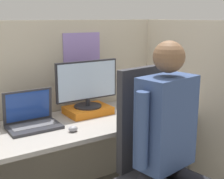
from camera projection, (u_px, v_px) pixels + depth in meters
name	position (u px, v px, depth m)	size (l,w,h in m)	color
cubicle_panel_back	(66.00, 108.00, 2.60)	(2.17, 0.05, 1.44)	#B7AD99
cubicle_panel_right	(177.00, 104.00, 2.71)	(0.04, 1.28, 1.44)	#B7AD99
desk	(87.00, 141.00, 2.35)	(1.67, 0.65, 0.71)	#9E9993
paper_box	(88.00, 110.00, 2.46)	(0.34, 0.25, 0.06)	orange
monitor	(87.00, 84.00, 2.41)	(0.52, 0.21, 0.36)	#232328
laptop	(32.00, 120.00, 2.15)	(0.35, 0.24, 0.25)	#2D2D33
mouse	(73.00, 129.00, 2.08)	(0.06, 0.05, 0.04)	gray
stapler	(161.00, 101.00, 2.74)	(0.04, 0.14, 0.05)	#2D2D33
carrot_toy	(142.00, 118.00, 2.29)	(0.04, 0.14, 0.04)	orange
office_chair	(154.00, 159.00, 1.97)	(0.54, 0.58, 1.15)	#2D2D33
person	(172.00, 142.00, 1.77)	(0.48, 0.50, 1.34)	black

